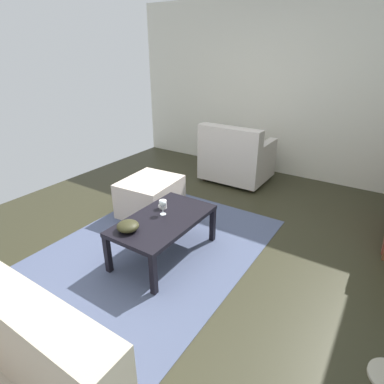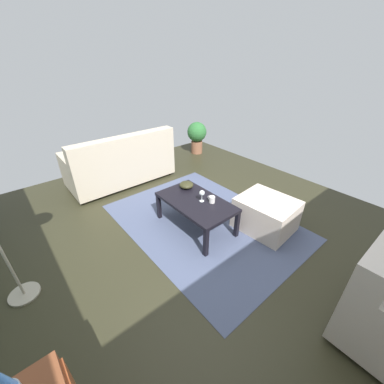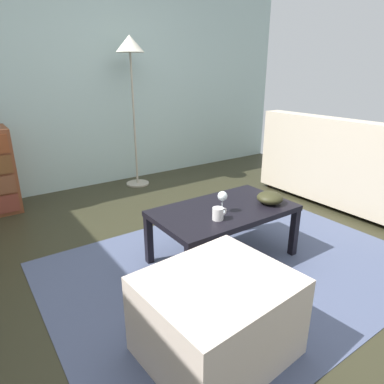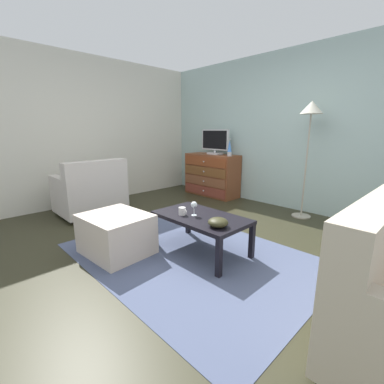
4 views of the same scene
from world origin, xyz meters
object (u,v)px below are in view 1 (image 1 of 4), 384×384
armchair (236,159)px  bowl_decorative (128,226)px  ottoman (150,197)px  wine_glass (163,204)px  mug (163,204)px  coffee_table (163,222)px

armchair → bowl_decorative: bearing=3.8°
bowl_decorative → ottoman: bowl_decorative is taller
wine_glass → mug: bearing=-141.4°
ottoman → wine_glass: bearing=49.1°
armchair → ottoman: armchair is taller
coffee_table → mug: 0.22m
coffee_table → armchair: armchair is taller
coffee_table → armchair: (-2.15, -0.29, -0.01)m
mug → ottoman: 0.76m
ottoman → bowl_decorative: bearing=30.6°
coffee_table → mug: size_ratio=9.08×
armchair → wine_glass: bearing=6.6°
wine_glass → mug: (-0.10, -0.08, -0.07)m
mug → ottoman: (-0.46, -0.56, -0.24)m
armchair → ottoman: (1.53, -0.40, -0.14)m
mug → bowl_decorative: size_ratio=0.58×
coffee_table → wine_glass: wine_glass is taller
mug → ottoman: bearing=-129.1°
mug → armchair: 2.00m
wine_glass → bowl_decorative: (0.40, -0.07, -0.07)m
ottoman → mug: bearing=50.9°
coffee_table → ottoman: size_ratio=1.48×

